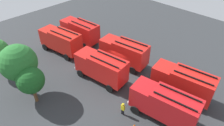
{
  "coord_description": "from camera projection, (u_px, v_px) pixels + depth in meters",
  "views": [
    {
      "loc": [
        -15.74,
        16.08,
        18.04
      ],
      "look_at": [
        0.0,
        0.0,
        1.4
      ],
      "focal_mm": 32.76,
      "sensor_mm": 36.0,
      "label": 1
    }
  ],
  "objects": [
    {
      "name": "firefighter_2",
      "position": [
        48.0,
        32.0,
        36.15
      ],
      "size": [
        0.45,
        0.48,
        1.61
      ],
      "rotation": [
        0.0,
        0.0,
        2.48
      ],
      "color": "black",
      "rests_on": "ground"
    },
    {
      "name": "firefighter_1",
      "position": [
        177.0,
        76.0,
        26.46
      ],
      "size": [
        0.46,
        0.47,
        1.67
      ],
      "rotation": [
        0.0,
        0.0,
        3.89
      ],
      "color": "black",
      "rests_on": "ground"
    },
    {
      "name": "fire_truck_2",
      "position": [
        80.0,
        31.0,
        34.06
      ],
      "size": [
        7.38,
        3.25,
        3.88
      ],
      "rotation": [
        0.0,
        0.0,
        0.09
      ],
      "color": "red",
      "rests_on": "ground"
    },
    {
      "name": "fire_truck_0",
      "position": [
        183.0,
        82.0,
        23.72
      ],
      "size": [
        7.48,
        3.59,
        3.88
      ],
      "rotation": [
        0.0,
        0.0,
        0.15
      ],
      "color": "red",
      "rests_on": "ground"
    },
    {
      "name": "fire_truck_4",
      "position": [
        101.0,
        67.0,
        26.07
      ],
      "size": [
        7.47,
        3.55,
        3.88
      ],
      "rotation": [
        0.0,
        0.0,
        0.14
      ],
      "color": "red",
      "rests_on": "ground"
    },
    {
      "name": "tree_1",
      "position": [
        31.0,
        80.0,
        22.37
      ],
      "size": [
        3.08,
        3.08,
        4.77
      ],
      "color": "brown",
      "rests_on": "ground"
    },
    {
      "name": "fire_truck_5",
      "position": [
        61.0,
        40.0,
        31.48
      ],
      "size": [
        7.49,
        3.64,
        3.88
      ],
      "rotation": [
        0.0,
        0.0,
        0.15
      ],
      "color": "red",
      "rests_on": "ground"
    },
    {
      "name": "traffic_cone_0",
      "position": [
        134.0,
        126.0,
        21.01
      ],
      "size": [
        0.44,
        0.44,
        0.64
      ],
      "primitive_type": "cone",
      "color": "#F2600C",
      "rests_on": "ground"
    },
    {
      "name": "firefighter_3",
      "position": [
        123.0,
        109.0,
        22.11
      ],
      "size": [
        0.43,
        0.27,
        1.65
      ],
      "rotation": [
        0.0,
        0.0,
        4.75
      ],
      "color": "black",
      "rests_on": "ground"
    },
    {
      "name": "tree_2",
      "position": [
        18.0,
        63.0,
        22.94
      ],
      "size": [
        4.24,
        4.24,
        6.57
      ],
      "color": "brown",
      "rests_on": "ground"
    },
    {
      "name": "ground_plane",
      "position": [
        112.0,
        71.0,
        28.81
      ],
      "size": [
        55.44,
        55.44,
        0.0
      ],
      "primitive_type": "plane",
      "color": "#2D3033"
    },
    {
      "name": "fire_truck_1",
      "position": [
        124.0,
        51.0,
        28.94
      ],
      "size": [
        7.48,
        3.6,
        3.88
      ],
      "rotation": [
        0.0,
        0.0,
        0.15
      ],
      "color": "red",
      "rests_on": "ground"
    },
    {
      "name": "fire_truck_3",
      "position": [
        164.0,
        104.0,
        21.01
      ],
      "size": [
        7.48,
        3.59,
        3.88
      ],
      "rotation": [
        0.0,
        0.0,
        0.15
      ],
      "color": "red",
      "rests_on": "ground"
    }
  ]
}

